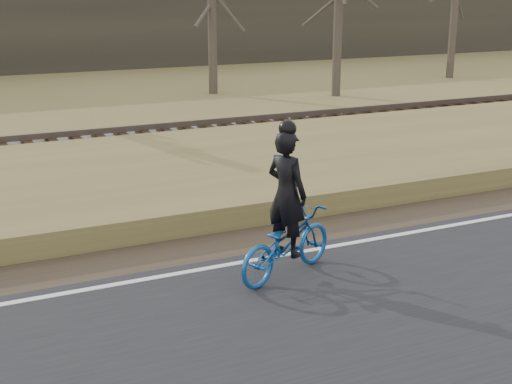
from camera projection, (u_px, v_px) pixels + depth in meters
name	position (u px, v px, depth m)	size (l,w,h in m)	color
ground	(121.00, 293.00, 10.31)	(120.00, 120.00, 0.00)	olive
road	(178.00, 373.00, 8.13)	(120.00, 6.00, 0.06)	black
edge_line	(117.00, 284.00, 10.47)	(120.00, 0.12, 0.01)	silver
shoulder	(101.00, 264.00, 11.35)	(120.00, 1.60, 0.04)	#473A2B
embankment	(63.00, 202.00, 13.89)	(120.00, 5.00, 0.44)	olive
ballast	(33.00, 161.00, 17.19)	(120.00, 3.00, 0.45)	slate
railroad	(32.00, 148.00, 17.11)	(120.00, 2.40, 0.29)	black
cyclist	(286.00, 228.00, 10.60)	(2.08, 1.39, 2.39)	#154D92
bare_tree_right	(339.00, 0.00, 27.82)	(0.36, 0.36, 7.53)	#4D4438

